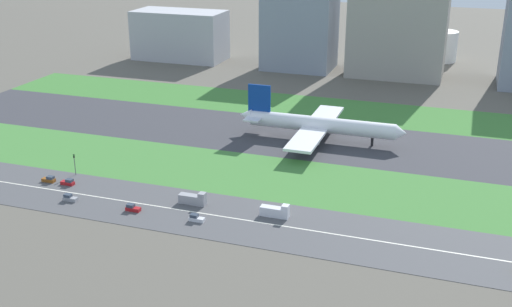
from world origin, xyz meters
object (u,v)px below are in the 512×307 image
(fuel_tank_centre, at_px, (440,46))
(car_0, at_px, (68,182))
(truck_0, at_px, (193,199))
(car_1, at_px, (49,179))
(airliner, at_px, (317,124))
(hangar_building, at_px, (300,26))
(car_2, at_px, (133,208))
(terminal_building, at_px, (180,35))
(car_6, at_px, (70,198))
(office_tower, at_px, (398,26))
(truck_2, at_px, (276,211))
(car_4, at_px, (196,218))
(traffic_light, at_px, (75,163))
(fuel_tank_west, at_px, (382,42))

(fuel_tank_centre, bearing_deg, car_0, -113.81)
(truck_0, bearing_deg, car_1, 180.00)
(airliner, relative_size, hangar_building, 1.38)
(car_0, bearing_deg, fuel_tank_centre, 66.19)
(car_2, distance_m, truck_0, 18.02)
(car_1, xyz_separation_m, car_0, (7.22, 0.00, 0.00))
(car_0, distance_m, terminal_building, 188.26)
(truck_0, bearing_deg, car_2, -146.26)
(car_6, height_order, car_1, same)
(car_1, height_order, hangar_building, hangar_building)
(truck_0, xyz_separation_m, office_tower, (36.13, 182.00, 24.82))
(truck_2, relative_size, car_4, 1.91)
(car_6, height_order, fuel_tank_centre, fuel_tank_centre)
(car_1, distance_m, hangar_building, 186.54)
(truck_2, bearing_deg, office_tower, 86.74)
(office_tower, distance_m, fuel_tank_centre, 52.37)
(car_0, distance_m, traffic_light, 9.05)
(truck_0, relative_size, car_0, 1.91)
(car_4, distance_m, hangar_building, 194.64)
(hangar_building, bearing_deg, car_4, -83.32)
(car_6, bearing_deg, terminal_building, -74.36)
(car_0, height_order, fuel_tank_centre, fuel_tank_centre)
(office_tower, distance_m, fuel_tank_west, 50.23)
(car_1, distance_m, car_4, 57.40)
(terminal_building, xyz_separation_m, fuel_tank_west, (112.61, 45.00, -5.34))
(car_4, relative_size, fuel_tank_centre, 0.22)
(office_tower, height_order, fuel_tank_centre, office_tower)
(car_4, relative_size, terminal_building, 0.08)
(car_0, distance_m, fuel_tank_west, 236.63)
(airliner, bearing_deg, office_tower, 82.54)
(airliner, height_order, fuel_tank_west, airliner)
(car_2, bearing_deg, truck_0, -146.26)
(airliner, relative_size, fuel_tank_centre, 3.32)
(truck_2, bearing_deg, fuel_tank_west, 90.85)
(traffic_light, height_order, terminal_building, terminal_building)
(car_2, relative_size, office_tower, 0.08)
(car_6, xyz_separation_m, car_0, (-7.48, 10.00, 0.00))
(traffic_light, distance_m, fuel_tank_west, 229.64)
(car_0, xyz_separation_m, terminal_building, (-46.27, 182.00, 13.31))
(car_2, relative_size, car_6, 1.00)
(car_2, relative_size, car_4, 1.00)
(office_tower, bearing_deg, car_6, -110.71)
(car_2, xyz_separation_m, car_1, (-36.18, 10.00, 0.00))
(truck_2, xyz_separation_m, terminal_building, (-115.98, 182.00, 12.56))
(car_6, xyz_separation_m, hangar_building, (19.34, 192.00, 22.69))
(car_2, height_order, hangar_building, hangar_building)
(car_6, bearing_deg, traffic_light, -60.83)
(truck_2, xyz_separation_m, traffic_light, (-72.27, 7.99, 2.62))
(car_2, height_order, fuel_tank_centre, fuel_tank_centre)
(terminal_building, height_order, fuel_tank_centre, terminal_building)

